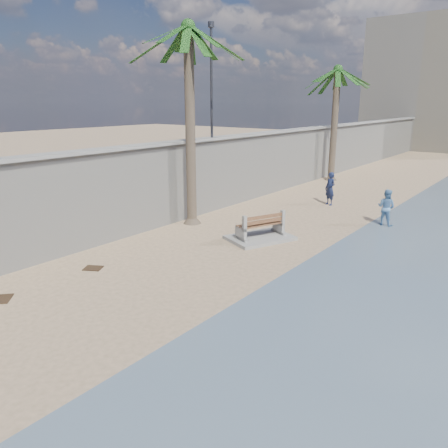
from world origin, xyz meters
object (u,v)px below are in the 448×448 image
Objects in this scene: person_b at (386,205)px; bench_far at (260,229)px; palm_back at (338,71)px; palm_mid at (188,30)px; person_a at (330,186)px.

bench_far is at bearing 65.26° from person_b.
palm_mid is at bearing -90.83° from palm_back.
palm_back is 4.10× the size of person_a.
palm_mid is at bearing 42.87° from person_b.
person_a reaches higher than bench_far.
person_b is (3.62, -2.15, -0.10)m from person_a.
palm_back is (0.21, 14.23, -0.87)m from palm_mid.
person_a is at bearing -66.19° from palm_back.
palm_mid is 11.15m from person_b.
palm_back reaches higher than person_b.
person_b is at bearing 35.59° from palm_mid.
bench_far is at bearing -2.47° from palm_mid.
palm_back is at bearing 89.17° from palm_mid.
person_b reaches higher than bench_far.
palm_mid reaches higher than person_b.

